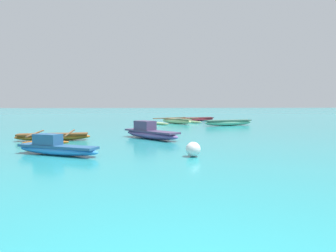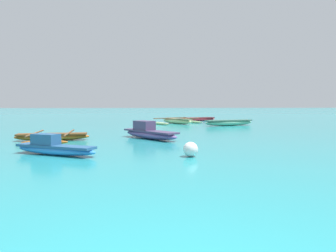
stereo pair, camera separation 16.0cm
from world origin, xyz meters
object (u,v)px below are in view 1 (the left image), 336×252
object	(u,v)px
moored_boat_4	(56,148)
moored_boat_3	(176,121)
moored_boat_2	(198,119)
moored_boat_5	(228,122)
moored_boat_0	(150,132)
moored_boat_1	(53,137)
mooring_buoy_1	(193,149)

from	to	relation	value
moored_boat_4	moored_boat_3	bearing A→B (deg)	95.16
moored_boat_2	moored_boat_4	size ratio (longest dim) A/B	1.15
moored_boat_2	moored_boat_5	bearing A→B (deg)	-99.61
moored_boat_0	moored_boat_5	distance (m)	10.07
moored_boat_3	moored_boat_1	bearing A→B (deg)	-65.42
moored_boat_3	moored_boat_5	xyz separation A→B (m)	(3.67, -2.54, 0.02)
moored_boat_5	moored_boat_1	bearing A→B (deg)	-157.25
moored_boat_1	moored_boat_3	xyz separation A→B (m)	(6.88, 10.82, 0.05)
moored_boat_1	mooring_buoy_1	world-z (taller)	mooring_buoy_1
moored_boat_0	moored_boat_3	size ratio (longest dim) A/B	0.73
moored_boat_4	moored_boat_5	size ratio (longest dim) A/B	0.74
moored_boat_2	moored_boat_0	bearing A→B (deg)	-129.48
moored_boat_2	moored_boat_5	size ratio (longest dim) A/B	0.85
moored_boat_2	mooring_buoy_1	size ratio (longest dim) A/B	7.43
moored_boat_4	moored_boat_5	world-z (taller)	moored_boat_4
moored_boat_0	moored_boat_5	world-z (taller)	moored_boat_0
moored_boat_3	moored_boat_4	xyz separation A→B (m)	(-5.71, -14.69, 0.01)
moored_boat_1	moored_boat_5	size ratio (longest dim) A/B	0.82
moored_boat_5	moored_boat_3	bearing A→B (deg)	129.93
moored_boat_3	moored_boat_5	world-z (taller)	moored_boat_3
moored_boat_1	moored_boat_4	bearing A→B (deg)	-78.24
moored_boat_3	moored_boat_4	bearing A→B (deg)	-54.23
moored_boat_1	moored_boat_4	world-z (taller)	moored_boat_4
moored_boat_3	moored_boat_4	distance (m)	15.77
moored_boat_5	mooring_buoy_1	size ratio (longest dim) A/B	8.76
moored_boat_3	moored_boat_2	bearing A→B (deg)	111.93
moored_boat_0	moored_boat_2	world-z (taller)	moored_boat_0
moored_boat_1	mooring_buoy_1	xyz separation A→B (m)	(5.51, -4.61, 0.06)
moored_boat_2	moored_boat_5	distance (m)	6.31
moored_boat_0	mooring_buoy_1	xyz separation A→B (m)	(1.17, -4.97, -0.06)
moored_boat_2	mooring_buoy_1	world-z (taller)	mooring_buoy_1
moored_boat_1	moored_boat_2	xyz separation A→B (m)	(9.46, 14.49, 0.02)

